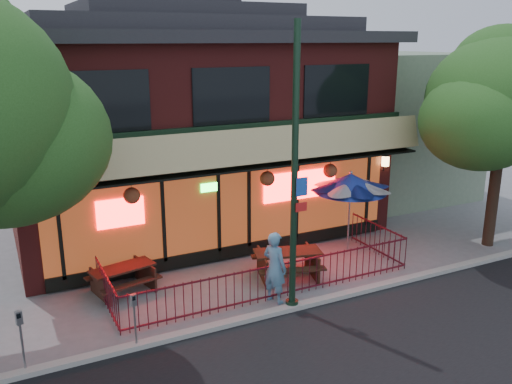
% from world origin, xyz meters
% --- Properties ---
extents(ground, '(80.00, 80.00, 0.00)m').
position_xyz_m(ground, '(0.00, 0.00, 0.00)').
color(ground, gray).
rests_on(ground, ground).
extents(curb, '(80.00, 0.25, 0.12)m').
position_xyz_m(curb, '(0.00, -0.50, 0.06)').
color(curb, '#999993').
rests_on(curb, ground).
extents(restaurant_building, '(12.96, 9.49, 8.05)m').
position_xyz_m(restaurant_building, '(0.00, 7.11, 4.13)').
color(restaurant_building, maroon).
rests_on(restaurant_building, ground).
extents(neighbor_building, '(6.00, 7.00, 6.00)m').
position_xyz_m(neighbor_building, '(9.00, 7.70, 3.00)').
color(neighbor_building, gray).
rests_on(neighbor_building, ground).
extents(patio_fence, '(8.44, 2.62, 1.00)m').
position_xyz_m(patio_fence, '(0.00, 0.50, 0.63)').
color(patio_fence, '#50111E').
rests_on(patio_fence, ground).
extents(street_light, '(0.43, 0.32, 7.00)m').
position_xyz_m(street_light, '(0.00, -0.40, 3.15)').
color(street_light, black).
rests_on(street_light, ground).
extents(street_tree_right, '(4.80, 4.80, 7.02)m').
position_xyz_m(street_tree_right, '(8.04, 0.59, 4.96)').
color(street_tree_right, black).
rests_on(street_tree_right, ground).
extents(picnic_table_left, '(1.92, 1.62, 0.72)m').
position_xyz_m(picnic_table_left, '(-3.60, 2.40, 0.47)').
color(picnic_table_left, '#391D14').
rests_on(picnic_table_left, ground).
extents(picnic_table_right, '(2.19, 1.89, 0.80)m').
position_xyz_m(picnic_table_right, '(0.80, 1.24, 0.53)').
color(picnic_table_right, '#382013').
rests_on(picnic_table_right, ground).
extents(patio_umbrella, '(2.28, 2.28, 2.61)m').
position_xyz_m(patio_umbrella, '(3.60, 2.23, 2.23)').
color(patio_umbrella, gray).
rests_on(patio_umbrella, ground).
extents(pedestrian, '(0.70, 0.82, 1.90)m').
position_xyz_m(pedestrian, '(-0.24, 0.10, 0.95)').
color(pedestrian, '#5587AA').
rests_on(pedestrian, ground).
extents(parking_meter_near, '(0.13, 0.12, 1.29)m').
position_xyz_m(parking_meter_near, '(-4.00, -0.48, 0.88)').
color(parking_meter_near, gray).
rests_on(parking_meter_near, ground).
extents(parking_meter_far, '(0.15, 0.13, 1.40)m').
position_xyz_m(parking_meter_far, '(-6.26, -0.40, 0.95)').
color(parking_meter_far, gray).
rests_on(parking_meter_far, ground).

